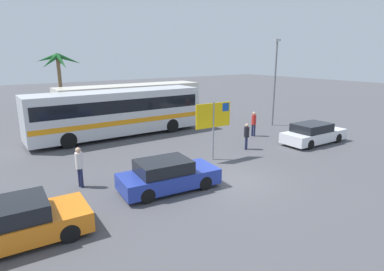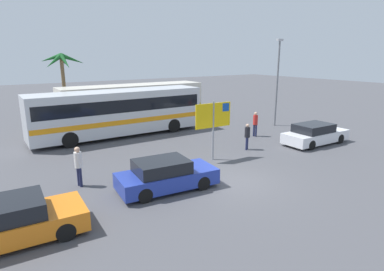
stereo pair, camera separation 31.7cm
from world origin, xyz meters
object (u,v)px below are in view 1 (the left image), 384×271
at_px(car_white, 313,134).
at_px(pedestrian_crossing_lot, 247,134).
at_px(bus_front_coach, 117,111).
at_px(car_orange, 18,222).
at_px(car_blue, 168,175).
at_px(pedestrian_near_sign, 254,122).
at_px(ferry_sign, 214,117).
at_px(bus_rear_coach, 131,102).
at_px(pedestrian_by_bus, 79,164).

relative_size(car_white, pedestrian_crossing_lot, 2.91).
bearing_deg(bus_front_coach, car_orange, -125.04).
distance_m(car_blue, pedestrian_near_sign, 10.66).
relative_size(car_orange, pedestrian_near_sign, 2.32).
bearing_deg(car_blue, ferry_sign, 32.27).
bearing_deg(bus_rear_coach, pedestrian_by_bus, -123.84).
relative_size(ferry_sign, pedestrian_crossing_lot, 2.02).
distance_m(car_blue, pedestrian_crossing_lot, 7.36).
bearing_deg(pedestrian_by_bus, car_orange, 36.84).
bearing_deg(car_orange, pedestrian_by_bus, 51.74).
xyz_separation_m(bus_rear_coach, pedestrian_by_bus, (-7.51, -11.20, -0.73)).
xyz_separation_m(car_orange, pedestrian_crossing_lot, (12.61, 3.23, 0.29)).
bearing_deg(pedestrian_crossing_lot, car_orange, 68.66).
bearing_deg(bus_front_coach, bus_rear_coach, 53.01).
bearing_deg(bus_rear_coach, car_blue, -108.61).
relative_size(bus_front_coach, ferry_sign, 3.71).
height_order(car_blue, car_white, same).
relative_size(bus_rear_coach, ferry_sign, 3.71).
bearing_deg(bus_rear_coach, car_orange, -125.54).
height_order(ferry_sign, car_white, ferry_sign).
height_order(car_white, pedestrian_crossing_lot, pedestrian_crossing_lot).
height_order(ferry_sign, pedestrian_by_bus, ferry_sign).
distance_m(car_blue, pedestrian_by_bus, 3.79).
bearing_deg(pedestrian_near_sign, ferry_sign, -165.30).
height_order(bus_rear_coach, pedestrian_crossing_lot, bus_rear_coach).
distance_m(bus_rear_coach, ferry_sign, 11.50).
height_order(car_white, pedestrian_by_bus, pedestrian_by_bus).
height_order(pedestrian_by_bus, pedestrian_near_sign, pedestrian_by_bus).
bearing_deg(bus_front_coach, car_white, -43.10).
xyz_separation_m(bus_front_coach, pedestrian_crossing_lot, (5.07, -7.52, -0.86)).
bearing_deg(pedestrian_near_sign, bus_front_coach, 135.83).
xyz_separation_m(car_white, pedestrian_by_bus, (-14.39, 1.36, 0.42)).
xyz_separation_m(ferry_sign, car_blue, (-4.12, -2.08, -1.69)).
height_order(bus_rear_coach, car_blue, bus_rear_coach).
height_order(bus_rear_coach, pedestrian_by_bus, bus_rear_coach).
xyz_separation_m(bus_front_coach, pedestrian_by_bus, (-4.80, -7.61, -0.73)).
xyz_separation_m(car_orange, pedestrian_near_sign, (15.33, 5.32, 0.39)).
bearing_deg(ferry_sign, bus_front_coach, 107.74).
xyz_separation_m(car_orange, car_white, (17.13, 1.78, 0.00)).
relative_size(bus_rear_coach, car_white, 2.57).
xyz_separation_m(ferry_sign, pedestrian_crossing_lot, (2.81, 0.37, -1.40)).
bearing_deg(ferry_sign, pedestrian_near_sign, 25.69).
distance_m(car_blue, car_orange, 5.74).
relative_size(pedestrian_near_sign, pedestrian_crossing_lot, 1.09).
bearing_deg(pedestrian_by_bus, bus_rear_coach, -135.95).
relative_size(bus_rear_coach, car_orange, 2.96).
bearing_deg(pedestrian_crossing_lot, pedestrian_by_bus, 54.78).
bearing_deg(pedestrian_by_bus, car_white, 162.47).
bearing_deg(ferry_sign, pedestrian_by_bus, 179.49).
xyz_separation_m(car_blue, pedestrian_near_sign, (9.64, 4.53, 0.39)).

